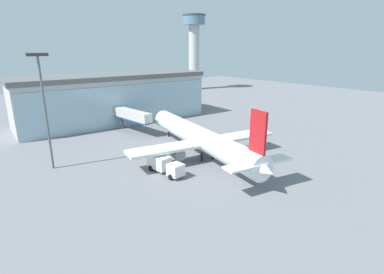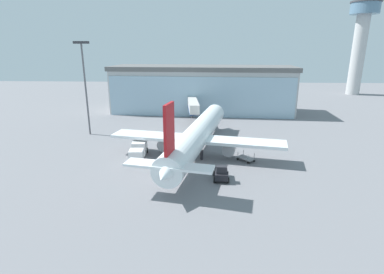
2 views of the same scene
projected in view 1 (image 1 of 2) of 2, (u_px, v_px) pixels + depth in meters
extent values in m
plane|color=slate|center=(217.00, 162.00, 54.32)|extent=(240.00, 240.00, 0.00)
cube|color=#B4B4B4|center=(114.00, 100.00, 83.32)|extent=(51.22, 17.82, 11.85)
cube|color=#9CBBCE|center=(125.00, 106.00, 77.64)|extent=(49.35, 3.25, 10.67)
cube|color=#5E5E5E|center=(112.00, 76.00, 81.44)|extent=(52.25, 18.17, 1.20)
cube|color=beige|center=(132.00, 115.00, 72.28)|extent=(3.50, 13.25, 2.40)
cube|color=#194799|center=(132.00, 119.00, 72.58)|extent=(3.54, 13.25, 0.30)
cylinder|color=#4C4C51|center=(122.00, 123.00, 76.38)|extent=(0.70, 0.70, 3.09)
cylinder|color=#BABABA|center=(194.00, 58.00, 144.52)|extent=(4.98, 4.98, 30.04)
cylinder|color=slate|center=(194.00, 20.00, 139.61)|extent=(10.29, 10.29, 4.00)
cylinder|color=#3F3F44|center=(194.00, 15.00, 138.94)|extent=(10.81, 10.81, 0.60)
cylinder|color=#59595E|center=(46.00, 115.00, 48.94)|extent=(0.36, 0.36, 18.69)
cube|color=#333338|center=(37.00, 55.00, 46.17)|extent=(3.20, 0.40, 0.50)
cylinder|color=white|center=(200.00, 137.00, 56.68)|extent=(10.64, 35.30, 4.04)
cone|color=white|center=(163.00, 119.00, 71.47)|extent=(4.54, 3.71, 4.04)
cone|color=white|center=(263.00, 169.00, 41.89)|extent=(4.33, 4.62, 3.64)
cube|color=white|center=(205.00, 142.00, 55.32)|extent=(29.64, 9.70, 0.50)
cube|color=white|center=(258.00, 163.00, 42.56)|extent=(11.26, 4.44, 0.30)
cube|color=red|center=(258.00, 132.00, 41.69)|extent=(0.96, 3.21, 6.11)
cylinder|color=gray|center=(177.00, 153.00, 53.58)|extent=(2.67, 3.54, 2.10)
cylinder|color=gray|center=(228.00, 144.00, 58.69)|extent=(2.67, 3.54, 2.10)
cylinder|color=black|center=(202.00, 157.00, 54.62)|extent=(0.50, 0.50, 1.60)
cylinder|color=black|center=(213.00, 155.00, 55.73)|extent=(0.50, 0.50, 1.60)
cylinder|color=black|center=(169.00, 133.00, 69.76)|extent=(0.40, 0.40, 1.60)
cube|color=silver|center=(176.00, 170.00, 47.43)|extent=(2.38, 2.38, 1.90)
cube|color=white|center=(159.00, 162.00, 50.26)|extent=(2.54, 4.17, 2.20)
cylinder|color=black|center=(181.00, 173.00, 48.45)|extent=(0.38, 0.92, 0.90)
cylinder|color=black|center=(171.00, 177.00, 46.97)|extent=(0.38, 0.92, 0.90)
cylinder|color=black|center=(161.00, 165.00, 52.00)|extent=(0.38, 0.92, 0.90)
cylinder|color=black|center=(151.00, 168.00, 50.53)|extent=(0.38, 0.92, 0.90)
cube|color=gray|center=(240.00, 149.00, 60.01)|extent=(3.10, 3.12, 0.16)
cylinder|color=black|center=(246.00, 149.00, 60.66)|extent=(0.39, 0.40, 0.44)
cylinder|color=gray|center=(246.00, 145.00, 60.42)|extent=(0.08, 0.08, 0.90)
cylinder|color=black|center=(246.00, 151.00, 59.29)|extent=(0.39, 0.40, 0.44)
cylinder|color=gray|center=(246.00, 147.00, 59.05)|extent=(0.08, 0.08, 0.90)
cylinder|color=black|center=(235.00, 149.00, 60.90)|extent=(0.39, 0.40, 0.44)
cylinder|color=gray|center=(235.00, 145.00, 60.66)|extent=(0.08, 0.08, 0.90)
cylinder|color=black|center=(235.00, 151.00, 59.53)|extent=(0.39, 0.40, 0.44)
cylinder|color=gray|center=(235.00, 147.00, 59.29)|extent=(0.08, 0.08, 0.90)
cube|color=black|center=(256.00, 163.00, 51.73)|extent=(1.83, 3.22, 0.90)
cube|color=#26262B|center=(259.00, 159.00, 50.97)|extent=(1.41, 1.01, 1.00)
cylinder|color=black|center=(247.00, 165.00, 52.15)|extent=(0.36, 0.80, 0.80)
cylinder|color=black|center=(254.00, 162.00, 53.23)|extent=(0.36, 0.80, 0.80)
cylinder|color=black|center=(258.00, 169.00, 50.48)|extent=(0.36, 0.80, 0.80)
cylinder|color=black|center=(264.00, 166.00, 51.56)|extent=(0.36, 0.80, 0.80)
cone|color=orange|center=(229.00, 161.00, 54.17)|extent=(0.36, 0.36, 0.55)
cone|color=orange|center=(143.00, 169.00, 50.48)|extent=(0.36, 0.36, 0.55)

